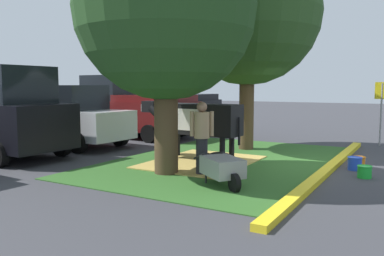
{
  "coord_description": "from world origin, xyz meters",
  "views": [
    {
      "loc": [
        -10.19,
        -2.56,
        1.99
      ],
      "look_at": [
        -1.14,
        2.66,
        0.9
      ],
      "focal_mm": 37.6,
      "sensor_mm": 36.0,
      "label": 1
    }
  ],
  "objects_px": {
    "person_handler": "(202,136)",
    "pickup_truck_black": "(157,106)",
    "cow_holstein": "(195,119)",
    "bucket_orange": "(359,162)",
    "pickup_truck_maroon": "(128,108)",
    "bucket_blue": "(355,163)",
    "shade_tree_left": "(165,10)",
    "bucket_green": "(365,171)",
    "shade_tree_right": "(248,13)",
    "calf_lying": "(221,162)",
    "wheelbarrow": "(223,168)",
    "hatchback_white": "(69,116)",
    "parking_sign": "(382,101)"
  },
  "relations": [
    {
      "from": "shade_tree_right",
      "to": "person_handler",
      "type": "relative_size",
      "value": 3.91
    },
    {
      "from": "person_handler",
      "to": "hatchback_white",
      "type": "height_order",
      "value": "hatchback_white"
    },
    {
      "from": "person_handler",
      "to": "bucket_orange",
      "type": "xyz_separation_m",
      "value": [
        2.73,
        -2.92,
        -0.75
      ]
    },
    {
      "from": "person_handler",
      "to": "hatchback_white",
      "type": "relative_size",
      "value": 0.37
    },
    {
      "from": "cow_holstein",
      "to": "pickup_truck_black",
      "type": "height_order",
      "value": "pickup_truck_black"
    },
    {
      "from": "calf_lying",
      "to": "person_handler",
      "type": "relative_size",
      "value": 0.8
    },
    {
      "from": "shade_tree_right",
      "to": "wheelbarrow",
      "type": "xyz_separation_m",
      "value": [
        -4.64,
        -1.42,
        -3.83
      ]
    },
    {
      "from": "shade_tree_left",
      "to": "person_handler",
      "type": "relative_size",
      "value": 3.44
    },
    {
      "from": "bucket_blue",
      "to": "pickup_truck_maroon",
      "type": "relative_size",
      "value": 0.06
    },
    {
      "from": "bucket_blue",
      "to": "shade_tree_left",
      "type": "bearing_deg",
      "value": 125.33
    },
    {
      "from": "person_handler",
      "to": "bucket_green",
      "type": "relative_size",
      "value": 5.18
    },
    {
      "from": "shade_tree_right",
      "to": "bucket_green",
      "type": "distance_m",
      "value": 6.04
    },
    {
      "from": "cow_holstein",
      "to": "pickup_truck_black",
      "type": "relative_size",
      "value": 0.57
    },
    {
      "from": "shade_tree_left",
      "to": "pickup_truck_maroon",
      "type": "distance_m",
      "value": 7.61
    },
    {
      "from": "calf_lying",
      "to": "parking_sign",
      "type": "bearing_deg",
      "value": -23.13
    },
    {
      "from": "person_handler",
      "to": "pickup_truck_black",
      "type": "relative_size",
      "value": 0.3
    },
    {
      "from": "shade_tree_left",
      "to": "wheelbarrow",
      "type": "relative_size",
      "value": 3.93
    },
    {
      "from": "cow_holstein",
      "to": "pickup_truck_black",
      "type": "distance_m",
      "value": 7.73
    },
    {
      "from": "wheelbarrow",
      "to": "bucket_blue",
      "type": "height_order",
      "value": "wheelbarrow"
    },
    {
      "from": "parking_sign",
      "to": "pickup_truck_black",
      "type": "bearing_deg",
      "value": 88.78
    },
    {
      "from": "shade_tree_left",
      "to": "shade_tree_right",
      "type": "height_order",
      "value": "shade_tree_right"
    },
    {
      "from": "cow_holstein",
      "to": "bucket_orange",
      "type": "height_order",
      "value": "cow_holstein"
    },
    {
      "from": "wheelbarrow",
      "to": "hatchback_white",
      "type": "height_order",
      "value": "hatchback_white"
    },
    {
      "from": "bucket_green",
      "to": "person_handler",
      "type": "bearing_deg",
      "value": 116.05
    },
    {
      "from": "cow_holstein",
      "to": "hatchback_white",
      "type": "xyz_separation_m",
      "value": [
        0.27,
        4.99,
        -0.13
      ]
    },
    {
      "from": "shade_tree_left",
      "to": "person_handler",
      "type": "bearing_deg",
      "value": -72.08
    },
    {
      "from": "cow_holstein",
      "to": "bucket_green",
      "type": "xyz_separation_m",
      "value": [
        0.09,
        -4.19,
        -0.97
      ]
    },
    {
      "from": "hatchback_white",
      "to": "wheelbarrow",
      "type": "bearing_deg",
      "value": -109.49
    },
    {
      "from": "bucket_orange",
      "to": "pickup_truck_maroon",
      "type": "xyz_separation_m",
      "value": [
        2.02,
        8.83,
        0.97
      ]
    },
    {
      "from": "calf_lying",
      "to": "bucket_blue",
      "type": "xyz_separation_m",
      "value": [
        1.86,
        -2.64,
        -0.07
      ]
    },
    {
      "from": "shade_tree_left",
      "to": "calf_lying",
      "type": "bearing_deg",
      "value": -54.23
    },
    {
      "from": "pickup_truck_black",
      "to": "pickup_truck_maroon",
      "type": "bearing_deg",
      "value": -172.38
    },
    {
      "from": "bucket_orange",
      "to": "pickup_truck_maroon",
      "type": "height_order",
      "value": "pickup_truck_maroon"
    },
    {
      "from": "bucket_orange",
      "to": "bucket_blue",
      "type": "bearing_deg",
      "value": 173.6
    },
    {
      "from": "cow_holstein",
      "to": "parking_sign",
      "type": "height_order",
      "value": "parking_sign"
    },
    {
      "from": "bucket_green",
      "to": "pickup_truck_black",
      "type": "xyz_separation_m",
      "value": [
        5.6,
        9.42,
        0.97
      ]
    },
    {
      "from": "pickup_truck_black",
      "to": "shade_tree_right",
      "type": "bearing_deg",
      "value": -119.45
    },
    {
      "from": "person_handler",
      "to": "hatchback_white",
      "type": "distance_m",
      "value": 6.24
    },
    {
      "from": "hatchback_white",
      "to": "pickup_truck_maroon",
      "type": "bearing_deg",
      "value": -1.54
    },
    {
      "from": "pickup_truck_black",
      "to": "cow_holstein",
      "type": "bearing_deg",
      "value": -137.41
    },
    {
      "from": "cow_holstein",
      "to": "pickup_truck_black",
      "type": "bearing_deg",
      "value": 42.59
    },
    {
      "from": "cow_holstein",
      "to": "hatchback_white",
      "type": "distance_m",
      "value": 5.0
    },
    {
      "from": "parking_sign",
      "to": "pickup_truck_maroon",
      "type": "distance_m",
      "value": 9.2
    },
    {
      "from": "shade_tree_right",
      "to": "bucket_green",
      "type": "height_order",
      "value": "shade_tree_right"
    },
    {
      "from": "bucket_green",
      "to": "bucket_orange",
      "type": "relative_size",
      "value": 1.03
    },
    {
      "from": "person_handler",
      "to": "pickup_truck_maroon",
      "type": "relative_size",
      "value": 0.3
    },
    {
      "from": "shade_tree_left",
      "to": "calf_lying",
      "type": "height_order",
      "value": "shade_tree_left"
    },
    {
      "from": "calf_lying",
      "to": "bucket_green",
      "type": "height_order",
      "value": "calf_lying"
    },
    {
      "from": "wheelbarrow",
      "to": "hatchback_white",
      "type": "relative_size",
      "value": 0.32
    },
    {
      "from": "person_handler",
      "to": "bucket_blue",
      "type": "distance_m",
      "value": 3.78
    }
  ]
}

